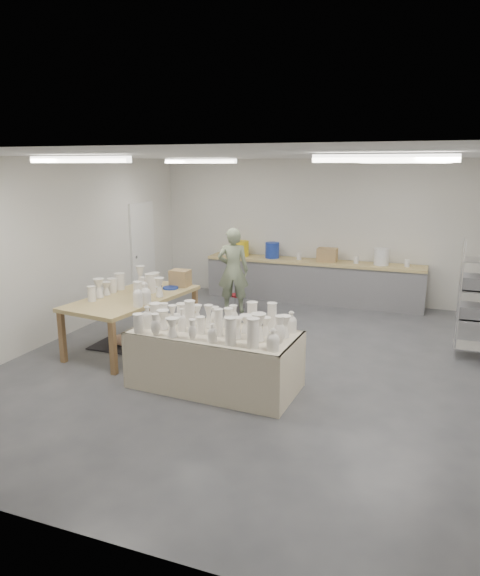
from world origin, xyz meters
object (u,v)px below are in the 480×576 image
at_px(drying_table, 215,356).
at_px(work_table, 138,294).
at_px(potter, 233,270).
at_px(red_stool, 238,296).

bearing_deg(drying_table, work_table, 152.01).
height_order(work_table, potter, potter).
xyz_separation_m(drying_table, red_stool, (-1.07, 3.69, -0.17)).
bearing_deg(potter, red_stool, -106.22).
xyz_separation_m(work_table, potter, (0.74, 2.33, -0.01)).
relative_size(potter, red_stool, 4.26).
relative_size(work_table, potter, 1.40).
xyz_separation_m(drying_table, work_table, (-1.81, 1.09, 0.43)).
relative_size(drying_table, potter, 1.32).
distance_m(drying_table, red_stool, 3.84).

